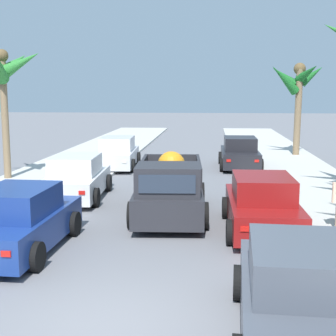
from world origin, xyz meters
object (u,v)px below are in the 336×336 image
at_px(car_left_near, 117,154).
at_px(car_right_near, 240,154).
at_px(car_right_far, 300,295).
at_px(palm_tree_left_mid, 297,82).
at_px(car_left_mid, 262,205).
at_px(pickup_truck, 170,190).
at_px(car_left_far, 19,221).
at_px(palm_tree_left_back, 1,71).
at_px(car_right_mid, 76,179).

relative_size(car_left_near, car_right_near, 1.01).
relative_size(car_right_far, palm_tree_left_mid, 0.80).
xyz_separation_m(car_right_near, car_left_mid, (-0.05, -11.21, 0.00)).
height_order(car_left_near, car_right_far, same).
distance_m(pickup_truck, car_right_near, 10.23).
bearing_deg(car_right_far, car_left_far, 147.57).
relative_size(palm_tree_left_mid, palm_tree_left_back, 0.97).
relative_size(car_right_near, palm_tree_left_back, 0.77).
relative_size(car_left_mid, palm_tree_left_mid, 0.79).
bearing_deg(car_right_mid, palm_tree_left_mid, 51.50).
bearing_deg(car_right_far, car_right_mid, 122.70).
relative_size(car_right_mid, palm_tree_left_back, 0.78).
distance_m(car_left_near, car_right_near, 6.08).
height_order(car_left_far, palm_tree_left_mid, palm_tree_left_mid).
distance_m(car_left_near, car_right_mid, 7.02).
distance_m(car_left_far, palm_tree_left_mid, 20.39).
xyz_separation_m(car_left_near, palm_tree_left_back, (-4.06, -3.87, 3.88)).
distance_m(pickup_truck, car_right_mid, 4.17).
height_order(pickup_truck, car_left_near, pickup_truck).
relative_size(pickup_truck, car_right_near, 1.24).
height_order(car_right_near, car_right_far, same).
height_order(car_left_near, palm_tree_left_back, palm_tree_left_back).
bearing_deg(palm_tree_left_mid, car_right_far, -99.15).
bearing_deg(car_right_far, palm_tree_left_back, 128.45).
relative_size(car_left_near, car_right_far, 1.00).
distance_m(car_right_near, car_right_mid, 9.79).
bearing_deg(car_left_near, car_right_far, -70.09).
bearing_deg(car_right_near, palm_tree_left_back, -156.24).
height_order(car_left_mid, car_right_far, same).
bearing_deg(car_right_near, car_left_near, -174.47).
bearing_deg(car_left_near, car_left_mid, -60.54).
relative_size(car_right_near, car_right_far, 0.99).
bearing_deg(pickup_truck, car_right_mid, 147.00).
bearing_deg(car_right_mid, palm_tree_left_back, 141.37).
bearing_deg(car_left_near, car_right_mid, -90.91).
xyz_separation_m(car_right_far, palm_tree_left_back, (-10.04, 12.65, 3.88)).
xyz_separation_m(car_left_near, car_right_near, (6.05, 0.59, 0.00)).
distance_m(car_right_far, palm_tree_left_back, 16.61).
bearing_deg(car_left_mid, car_left_far, -159.98).
bearing_deg(palm_tree_left_mid, car_left_far, -117.74).
xyz_separation_m(car_left_far, car_right_far, (5.88, -3.74, 0.00)).
bearing_deg(car_left_far, car_right_near, 66.01).
distance_m(palm_tree_left_mid, palm_tree_left_back, 16.15).
bearing_deg(car_right_mid, car_left_mid, -30.52).
bearing_deg(car_left_far, car_left_mid, 20.02).
distance_m(car_right_near, palm_tree_left_back, 11.71).
height_order(car_left_mid, palm_tree_left_mid, palm_tree_left_mid).
xyz_separation_m(car_right_mid, palm_tree_left_back, (-3.95, 3.16, 3.88)).
distance_m(car_right_mid, palm_tree_left_mid, 15.76).
bearing_deg(car_right_mid, car_left_near, 89.09).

